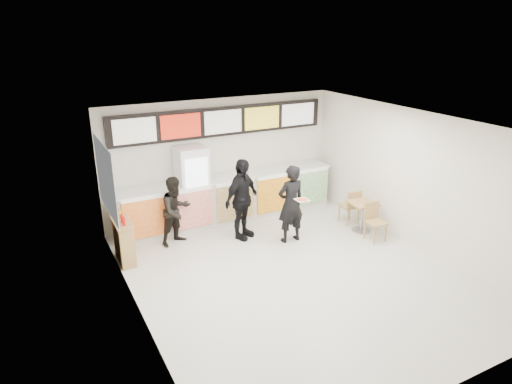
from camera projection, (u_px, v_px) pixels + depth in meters
floor at (295, 275)px, 8.99m from camera, size 7.00×7.00×0.00m
ceiling at (300, 125)px, 7.95m from camera, size 7.00×7.00×0.00m
wall_back at (222, 159)px, 11.38m from camera, size 6.00×0.00×6.00m
wall_left at (135, 237)px, 7.17m from camera, size 0.00×7.00×7.00m
wall_right at (415, 181)px, 9.77m from camera, size 0.00×7.00×7.00m
service_counter at (229, 198)px, 11.36m from camera, size 5.56×0.77×1.14m
menu_board at (222, 121)px, 10.98m from camera, size 5.50×0.14×0.70m
drinks_fridge at (193, 188)px, 10.82m from camera, size 0.70×0.67×2.00m
mirror_panel at (105, 178)px, 9.12m from camera, size 0.01×2.00×1.50m
customer_main at (291, 204)px, 10.13m from camera, size 0.66×0.44×1.79m
customer_left at (176, 211)px, 10.07m from camera, size 0.91×0.81×1.56m
customer_mid at (242, 199)px, 10.27m from camera, size 1.19×0.92×1.88m
pizza_slice at (302, 199)px, 9.67m from camera, size 0.36×0.36×0.02m
cafe_table at (362, 211)px, 10.74m from camera, size 0.64×1.52×0.87m
condiment_ledge at (124, 241)px, 9.36m from camera, size 0.33×0.81×1.08m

